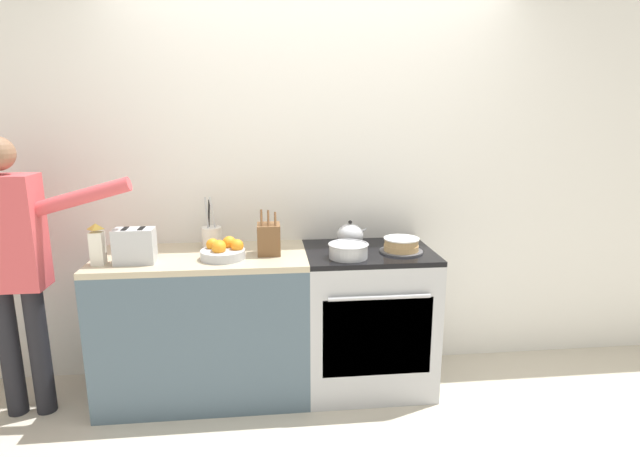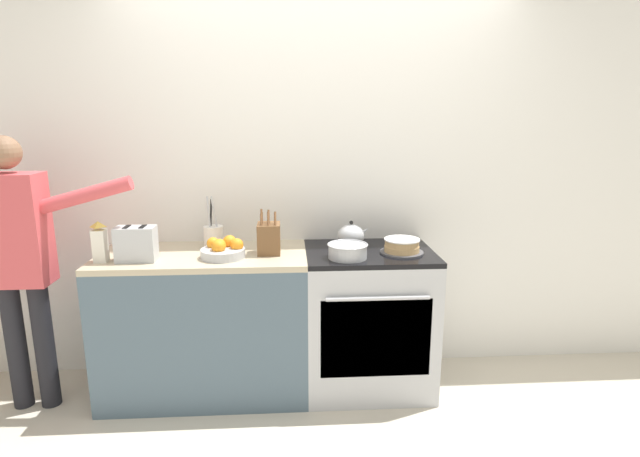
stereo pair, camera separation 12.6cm
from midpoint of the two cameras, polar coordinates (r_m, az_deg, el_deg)
ground_plane at (r=3.13m, az=1.47°, el=-20.19°), size 16.00×16.00×0.00m
wall_back at (r=3.27m, az=0.62°, el=5.75°), size 8.00×0.04×2.60m
counter_cabinet at (r=3.20m, az=-11.76°, el=-10.54°), size 1.24×0.60×0.89m
stove_range at (r=3.22m, az=6.63°, el=-10.24°), size 0.78×0.64×0.89m
layer_cake at (r=3.04m, az=10.51°, el=-2.03°), size 0.26×0.26×0.09m
tea_kettle at (r=3.13m, az=4.76°, el=-0.84°), size 0.21×0.17×0.17m
mixing_bowl at (r=2.89m, az=4.42°, el=-2.57°), size 0.24×0.24×0.09m
knife_block at (r=2.98m, az=-4.66°, el=-1.09°), size 0.13×0.15×0.27m
utensil_crock at (r=3.17m, az=-10.95°, el=-0.80°), size 0.12×0.12×0.33m
fruit_bowl at (r=2.94m, az=-9.80°, el=-2.39°), size 0.26×0.26×0.12m
toaster at (r=2.98m, az=-19.15°, el=-1.68°), size 0.24×0.12×0.20m
milk_carton at (r=3.03m, az=-22.78°, el=-1.51°), size 0.07×0.07×0.23m
person_baker at (r=3.24m, az=-30.23°, el=-2.34°), size 0.92×0.20×1.60m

